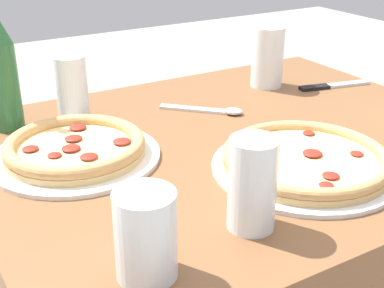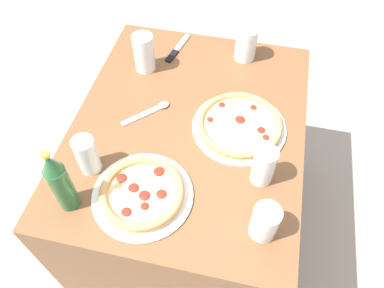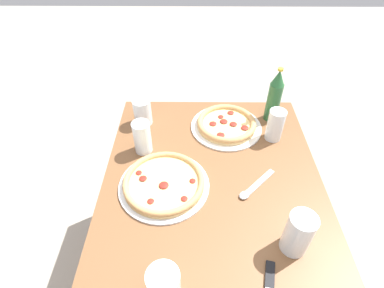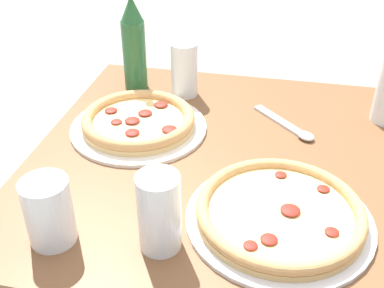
# 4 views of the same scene
# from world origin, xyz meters

# --- Properties ---
(ground_plane) EXTENTS (8.00, 8.00, 0.00)m
(ground_plane) POSITION_xyz_m (0.00, 0.00, 0.00)
(ground_plane) COLOR #A89E8E
(table) EXTENTS (1.00, 0.79, 0.73)m
(table) POSITION_xyz_m (0.00, 0.00, 0.36)
(table) COLOR brown
(table) RESTS_ON ground_plane
(pizza_pepperoni) EXTENTS (0.32, 0.32, 0.04)m
(pizza_pepperoni) POSITION_xyz_m (0.02, -0.17, 0.74)
(pizza_pepperoni) COLOR silver
(pizza_pepperoni) RESTS_ON table
(pizza_salami) EXTENTS (0.30, 0.30, 0.04)m
(pizza_salami) POSITION_xyz_m (-0.31, 0.07, 0.74)
(pizza_salami) COLOR silver
(pizza_salami) RESTS_ON table
(glass_iced_tea) EXTENTS (0.08, 0.08, 0.12)m
(glass_iced_tea) POSITION_xyz_m (-0.34, -0.29, 0.78)
(glass_iced_tea) COLOR white
(glass_iced_tea) RESTS_ON table
(glass_lemonade) EXTENTS (0.08, 0.08, 0.13)m
(glass_lemonade) POSITION_xyz_m (0.39, -0.14, 0.79)
(glass_lemonade) COLOR white
(glass_lemonade) RESTS_ON table
(glass_mango_juice) EXTENTS (0.07, 0.07, 0.14)m
(glass_mango_juice) POSITION_xyz_m (-0.24, 0.26, 0.79)
(glass_mango_juice) COLOR white
(glass_mango_juice) RESTS_ON table
(glass_orange_juice) EXTENTS (0.07, 0.07, 0.14)m
(glass_orange_juice) POSITION_xyz_m (-0.17, -0.27, 0.79)
(glass_orange_juice) COLOR white
(glass_orange_juice) RESTS_ON table
(glass_water) EXTENTS (0.08, 0.08, 0.15)m
(glass_water) POSITION_xyz_m (0.25, 0.23, 0.80)
(glass_water) COLOR white
(glass_water) RESTS_ON table
(beer_bottle) EXTENTS (0.06, 0.06, 0.25)m
(beer_bottle) POSITION_xyz_m (-0.37, 0.27, 0.84)
(beer_bottle) COLOR #286033
(beer_bottle) RESTS_ON table
(knife) EXTENTS (0.19, 0.06, 0.01)m
(knife) POSITION_xyz_m (0.38, 0.13, 0.73)
(knife) COLOR black
(knife) RESTS_ON table
(spoon) EXTENTS (0.15, 0.15, 0.01)m
(spoon) POSITION_xyz_m (0.03, 0.14, 0.73)
(spoon) COLOR silver
(spoon) RESTS_ON table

